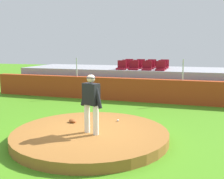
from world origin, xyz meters
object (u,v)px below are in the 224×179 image
at_px(stadium_chair_8, 129,65).
at_px(baseball, 118,120).
at_px(stadium_chair_2, 147,67).
at_px(stadium_chair_11, 164,65).
at_px(stadium_chair_1, 134,67).
at_px(stadium_chair_10, 152,65).
at_px(pitcher, 91,99).
at_px(stadium_chair_5, 137,66).
at_px(stadium_chair_0, 121,67).
at_px(stadium_chair_4, 126,66).
at_px(stadium_chair_7, 162,66).
at_px(stadium_chair_9, 141,65).
at_px(fielding_glove, 73,121).
at_px(stadium_chair_3, 160,68).
at_px(stadium_chair_6, 150,66).

bearing_deg(stadium_chair_8, baseball, 101.43).
relative_size(baseball, stadium_chair_2, 0.15).
bearing_deg(stadium_chair_11, stadium_chair_8, -0.66).
bearing_deg(stadium_chair_1, stadium_chair_10, -111.29).
relative_size(pitcher, stadium_chair_5, 3.40).
height_order(baseball, stadium_chair_11, stadium_chair_11).
relative_size(stadium_chair_0, stadium_chair_4, 1.00).
xyz_separation_m(pitcher, stadium_chair_7, (0.93, 8.24, 0.37)).
distance_m(stadium_chair_5, stadium_chair_9, 0.92).
height_order(baseball, stadium_chair_7, stadium_chair_7).
height_order(baseball, fielding_glove, fielding_glove).
bearing_deg(stadium_chair_1, fielding_glove, 85.46).
bearing_deg(pitcher, stadium_chair_5, 114.39).
xyz_separation_m(stadium_chair_4, stadium_chair_10, (1.35, 0.90, 0.00)).
height_order(stadium_chair_4, stadium_chair_10, same).
xyz_separation_m(stadium_chair_1, stadium_chair_4, (-0.66, 0.86, 0.00)).
distance_m(stadium_chair_2, stadium_chair_3, 0.70).
bearing_deg(stadium_chair_2, stadium_chair_6, -90.09).
xyz_separation_m(stadium_chair_1, stadium_chair_9, (0.01, 1.80, 0.00)).
relative_size(pitcher, fielding_glove, 5.67).
bearing_deg(stadium_chair_0, pitcher, 99.07).
bearing_deg(baseball, stadium_chair_10, 91.21).
relative_size(pitcher, stadium_chair_0, 3.40).
xyz_separation_m(stadium_chair_2, stadium_chair_11, (0.71, 1.82, 0.00)).
relative_size(stadium_chair_0, stadium_chair_3, 1.00).
xyz_separation_m(pitcher, stadium_chair_9, (-0.48, 9.14, 0.37)).
relative_size(stadium_chair_3, stadium_chair_9, 1.00).
height_order(baseball, stadium_chair_3, stadium_chair_3).
bearing_deg(baseball, stadium_chair_5, 97.05).
distance_m(stadium_chair_0, stadium_chair_1, 0.68).
bearing_deg(pitcher, stadium_chair_8, 118.54).
height_order(stadium_chair_2, stadium_chair_6, same).
xyz_separation_m(fielding_glove, stadium_chair_3, (1.94, 6.46, 1.30)).
height_order(baseball, stadium_chair_4, stadium_chair_4).
height_order(stadium_chair_3, stadium_chair_6, same).
height_order(stadium_chair_0, stadium_chair_11, same).
height_order(fielding_glove, stadium_chair_2, stadium_chair_2).
relative_size(stadium_chair_3, stadium_chair_6, 1.00).
distance_m(fielding_glove, stadium_chair_1, 6.64).
height_order(baseball, stadium_chair_0, stadium_chair_0).
distance_m(fielding_glove, stadium_chair_10, 8.44).
bearing_deg(stadium_chair_3, stadium_chair_7, -89.47).
bearing_deg(stadium_chair_4, stadium_chair_11, -156.29).
xyz_separation_m(stadium_chair_4, stadium_chair_5, (0.67, 0.03, 0.00)).
relative_size(stadium_chair_0, stadium_chair_2, 1.00).
xyz_separation_m(stadium_chair_0, stadium_chair_3, (2.11, 0.00, 0.00)).
xyz_separation_m(stadium_chair_3, stadium_chair_10, (-0.74, 1.79, 0.00)).
distance_m(pitcher, stadium_chair_4, 8.29).
distance_m(stadium_chair_0, stadium_chair_5, 1.15).
xyz_separation_m(stadium_chair_1, stadium_chair_5, (0.00, 0.89, 0.00)).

